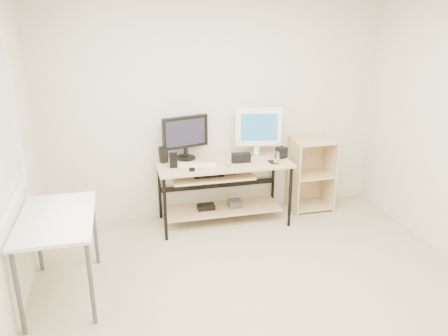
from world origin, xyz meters
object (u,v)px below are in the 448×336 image
object	(u,v)px
shelf_unit	(310,173)
audio_controller	(173,160)
side_table	(57,225)
white_imac	(258,128)
desk	(221,179)
black_monitor	(185,135)

from	to	relation	value
shelf_unit	audio_controller	bearing A→B (deg)	-172.48
side_table	white_imac	bearing A→B (deg)	29.40
white_imac	audio_controller	distance (m)	1.08
side_table	desk	bearing A→B (deg)	32.65
desk	black_monitor	bearing A→B (deg)	151.34
shelf_unit	audio_controller	world-z (taller)	audio_controller
shelf_unit	white_imac	size ratio (longest dim) A/B	1.58
desk	shelf_unit	distance (m)	1.19
desk	white_imac	distance (m)	0.73
black_monitor	side_table	bearing A→B (deg)	-151.38
shelf_unit	black_monitor	world-z (taller)	black_monitor
shelf_unit	black_monitor	xyz separation A→B (m)	(-1.55, 0.04, 0.58)
shelf_unit	audio_controller	xyz separation A→B (m)	(-1.73, -0.23, 0.38)
desk	side_table	bearing A→B (deg)	-147.35
white_imac	audio_controller	size ratio (longest dim) A/B	3.46
white_imac	audio_controller	world-z (taller)	white_imac
black_monitor	audio_controller	bearing A→B (deg)	-139.53
black_monitor	white_imac	size ratio (longest dim) A/B	0.95
desk	white_imac	xyz separation A→B (m)	(0.48, 0.14, 0.54)
side_table	shelf_unit	bearing A→B (deg)	23.33
shelf_unit	black_monitor	bearing A→B (deg)	178.45
desk	white_imac	world-z (taller)	white_imac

